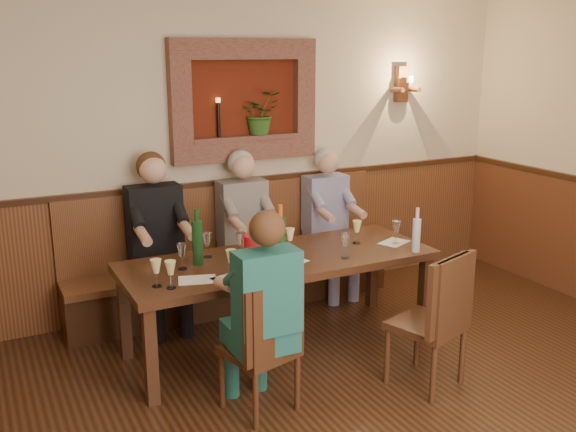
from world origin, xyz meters
name	(u,v)px	position (x,y,z in m)	size (l,w,h in m)	color
room_shell	(452,137)	(0.00, 0.00, 1.89)	(6.04, 6.04, 2.82)	beige
wainscoting	(436,386)	(0.00, 0.00, 0.59)	(6.02, 6.02, 1.15)	#582C19
wall_niche	(249,105)	(0.24, 2.94, 1.81)	(1.36, 0.30, 1.06)	#5B1B0D
wall_sconce	(403,85)	(1.90, 2.93, 1.94)	(0.25, 0.20, 0.35)	#582C19
dining_table	(279,266)	(0.00, 1.85, 0.68)	(2.40, 0.90, 0.75)	#321F0F
bench	(234,272)	(0.00, 2.79, 0.33)	(3.00, 0.45, 1.11)	#381E0F
chair_near_left	(261,372)	(-0.51, 1.09, 0.27)	(0.50, 0.50, 0.92)	#321F0F
chair_near_right	(428,347)	(0.67, 0.87, 0.29)	(0.55, 0.55, 0.98)	#321F0F
person_bench_left	(159,256)	(-0.71, 2.69, 0.62)	(0.44, 0.54, 1.48)	black
person_bench_mid	(247,246)	(0.09, 2.69, 0.60)	(0.43, 0.52, 1.44)	#5C5654
person_bench_right	(330,235)	(0.94, 2.69, 0.58)	(0.41, 0.50, 1.40)	navy
person_chair_front	(261,331)	(-0.51, 1.07, 0.56)	(0.40, 0.49, 1.37)	#194E5A
spittoon_bucket	(258,251)	(-0.23, 1.72, 0.87)	(0.21, 0.21, 0.24)	red
wine_bottle_green_a	(280,237)	(-0.03, 1.78, 0.93)	(0.09, 0.09, 0.43)	#19471E
wine_bottle_green_b	(197,242)	(-0.61, 1.97, 0.92)	(0.10, 0.10, 0.42)	#19471E
water_bottle	(416,234)	(1.01, 1.49, 0.89)	(0.07, 0.07, 0.35)	silver
tasting_sheet_a	(197,280)	(-0.73, 1.65, 0.75)	(0.26, 0.18, 0.00)	white
tasting_sheet_b	(288,262)	(0.00, 1.70, 0.75)	(0.28, 0.20, 0.00)	white
tasting_sheet_c	(394,242)	(1.01, 1.76, 0.75)	(0.24, 0.17, 0.00)	white
tasting_sheet_d	(235,278)	(-0.48, 1.57, 0.75)	(0.30, 0.21, 0.00)	white
wine_glass_0	(156,273)	(-1.01, 1.65, 0.85)	(0.08, 0.08, 0.19)	#FFF098
wine_glass_1	(182,257)	(-0.75, 1.91, 0.85)	(0.08, 0.08, 0.19)	white
wine_glass_2	(231,263)	(-0.48, 1.62, 0.85)	(0.08, 0.08, 0.19)	#FFF098
wine_glass_3	(241,245)	(-0.26, 1.99, 0.85)	(0.08, 0.08, 0.19)	white
wine_glass_4	(271,251)	(-0.12, 1.74, 0.85)	(0.08, 0.08, 0.19)	#FFF098
wine_glass_5	(290,240)	(0.13, 1.93, 0.85)	(0.08, 0.08, 0.19)	#FFF098
wine_glass_6	(345,246)	(0.44, 1.61, 0.85)	(0.08, 0.08, 0.19)	white
wine_glass_7	(357,232)	(0.72, 1.88, 0.85)	(0.08, 0.08, 0.19)	#FFF098
wine_glass_8	(396,233)	(1.00, 1.73, 0.85)	(0.08, 0.08, 0.19)	white
wine_glass_9	(266,263)	(-0.27, 1.51, 0.85)	(0.08, 0.08, 0.19)	#FFF098
wine_glass_10	(207,245)	(-0.49, 2.10, 0.85)	(0.08, 0.08, 0.19)	white
wine_glass_11	(171,275)	(-0.93, 1.58, 0.85)	(0.08, 0.08, 0.19)	#FFF098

